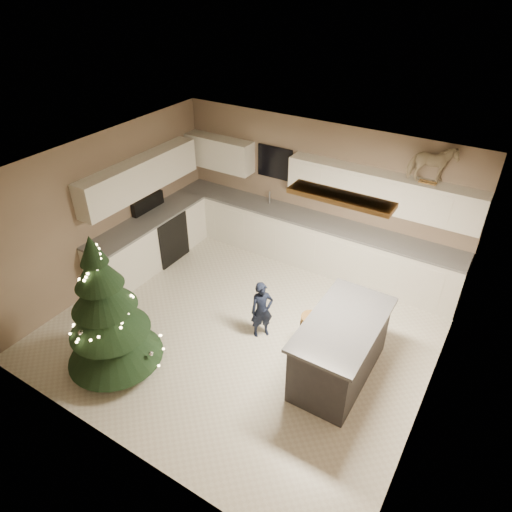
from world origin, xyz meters
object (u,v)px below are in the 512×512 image
at_px(island, 340,348).
at_px(toddler, 262,310).
at_px(bar_stool, 311,324).
at_px(christmas_tree, 108,318).
at_px(rocking_horse, 432,164).

height_order(island, toddler, island).
bearing_deg(bar_stool, christmas_tree, -140.66).
xyz_separation_m(island, toddler, (-1.31, 0.13, -0.01)).
height_order(island, rocking_horse, rocking_horse).
bearing_deg(island, rocking_horse, 84.79).
bearing_deg(toddler, rocking_horse, 8.38).
bearing_deg(christmas_tree, bar_stool, 39.34).
relative_size(bar_stool, toddler, 0.62).
bearing_deg(rocking_horse, island, 150.46).
xyz_separation_m(toddler, rocking_horse, (1.53, 2.30, 1.83)).
xyz_separation_m(christmas_tree, rocking_horse, (2.93, 3.92, 1.42)).
xyz_separation_m(christmas_tree, toddler, (1.40, 1.62, -0.41)).
distance_m(christmas_tree, toddler, 2.18).
bearing_deg(bar_stool, rocking_horse, 70.13).
bearing_deg(bar_stool, island, -25.22).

